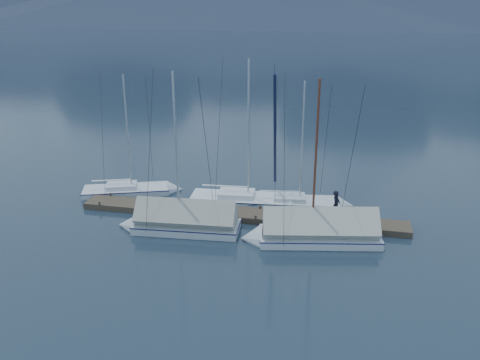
% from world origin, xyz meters
% --- Properties ---
extents(ground, '(1000.00, 1000.00, 0.00)m').
position_xyz_m(ground, '(0.00, 0.00, 0.00)').
color(ground, black).
rests_on(ground, ground).
extents(dock, '(18.00, 1.50, 0.54)m').
position_xyz_m(dock, '(0.00, 2.00, 0.11)').
color(dock, '#382D23').
rests_on(dock, ground).
extents(mooring_posts, '(15.12, 1.52, 0.35)m').
position_xyz_m(mooring_posts, '(-0.50, 2.00, 0.35)').
color(mooring_posts, '#382D23').
rests_on(mooring_posts, ground).
extents(sailboat_open_left, '(6.26, 3.70, 8.00)m').
position_xyz_m(sailboat_open_left, '(-6.93, 4.38, 0.14)').
color(sailboat_open_left, silver).
rests_on(sailboat_open_left, ground).
extents(sailboat_open_mid, '(7.06, 2.97, 9.16)m').
position_xyz_m(sailboat_open_mid, '(0.52, 4.10, 0.16)').
color(sailboat_open_mid, silver).
rests_on(sailboat_open_mid, ground).
extents(sailboat_open_right, '(6.20, 2.76, 7.95)m').
position_xyz_m(sailboat_open_right, '(3.45, 4.42, 0.14)').
color(sailboat_open_right, silver).
rests_on(sailboat_open_right, ground).
extents(sailboat_covered_near, '(7.13, 3.41, 8.92)m').
position_xyz_m(sailboat_covered_near, '(3.94, -0.05, 0.44)').
color(sailboat_covered_near, silver).
rests_on(sailboat_covered_near, ground).
extents(sailboat_covered_far, '(6.54, 2.72, 8.99)m').
position_xyz_m(sailboat_covered_far, '(-2.86, -0.25, 0.44)').
color(sailboat_covered_far, silver).
rests_on(sailboat_covered_far, ground).
extents(person, '(0.52, 0.65, 1.54)m').
position_xyz_m(person, '(5.13, 2.29, 1.11)').
color(person, black).
rests_on(person, dock).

